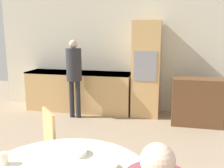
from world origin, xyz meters
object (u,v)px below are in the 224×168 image
object	(u,v)px
chair_far_left	(42,150)
person_standing	(74,70)
cup	(4,158)
bowl_centre	(109,166)
oven_unit	(146,69)
sideboard	(196,102)
bowl_near	(77,152)

from	to	relation	value
chair_far_left	person_standing	world-z (taller)	person_standing
cup	bowl_centre	xyz separation A→B (m)	(0.82, 0.12, -0.03)
chair_far_left	bowl_centre	xyz separation A→B (m)	(0.87, -0.56, 0.23)
oven_unit	cup	size ratio (longest dim) A/B	20.46
sideboard	cup	xyz separation A→B (m)	(-1.79, -3.28, 0.32)
sideboard	bowl_centre	world-z (taller)	sideboard
chair_far_left	bowl_near	distance (m)	0.73
bowl_near	person_standing	bearing A→B (deg)	111.49
sideboard	person_standing	xyz separation A→B (m)	(-2.43, -0.11, 0.55)
oven_unit	chair_far_left	size ratio (longest dim) A/B	2.14
cup	bowl_near	distance (m)	0.57
chair_far_left	bowl_near	xyz separation A→B (m)	(0.56, -0.40, 0.23)
oven_unit	bowl_near	xyz separation A→B (m)	(-0.28, -3.40, -0.25)
chair_far_left	person_standing	bearing A→B (deg)	150.38
chair_far_left	oven_unit	bearing A→B (deg)	121.55
oven_unit	person_standing	size ratio (longest dim) A/B	1.24
person_standing	bowl_centre	bearing A→B (deg)	-64.51
sideboard	chair_far_left	distance (m)	3.19
oven_unit	sideboard	size ratio (longest dim) A/B	2.17
bowl_centre	cup	bearing A→B (deg)	-171.55
oven_unit	person_standing	xyz separation A→B (m)	(-1.42, -0.50, 0.01)
sideboard	bowl_near	bearing A→B (deg)	-113.22
bowl_centre	bowl_near	bearing A→B (deg)	153.46
cup	person_standing	bearing A→B (deg)	101.38
sideboard	bowl_near	world-z (taller)	sideboard
chair_far_left	bowl_centre	distance (m)	1.06
person_standing	bowl_near	bearing A→B (deg)	-68.51
person_standing	bowl_near	xyz separation A→B (m)	(1.14, -2.90, -0.26)
person_standing	bowl_near	distance (m)	3.12
person_standing	bowl_centre	xyz separation A→B (m)	(1.46, -3.05, -0.27)
chair_far_left	sideboard	bearing A→B (deg)	101.86
person_standing	cup	distance (m)	3.25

